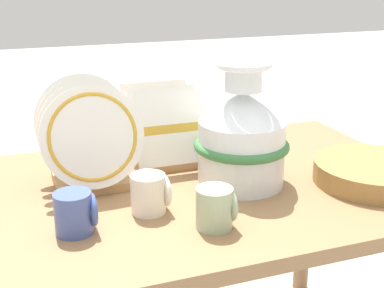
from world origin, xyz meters
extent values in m
cube|color=olive|center=(0.00, 0.00, 0.63)|extent=(1.24, 0.79, 0.03)
cylinder|color=olive|center=(0.57, 0.35, 0.31)|extent=(0.06, 0.06, 0.61)
cylinder|color=silver|center=(0.12, -0.03, 0.73)|extent=(0.22, 0.22, 0.17)
cone|color=silver|center=(0.12, -0.03, 0.85)|extent=(0.22, 0.22, 0.08)
cylinder|color=silver|center=(0.12, -0.03, 0.92)|extent=(0.09, 0.09, 0.06)
torus|color=silver|center=(0.12, -0.03, 0.96)|extent=(0.13, 0.13, 0.02)
torus|color=#38753D|center=(0.12, -0.03, 0.75)|extent=(0.24, 0.24, 0.02)
cube|color=tan|center=(-0.24, 0.09, 0.66)|extent=(0.18, 0.16, 0.02)
cylinder|color=tan|center=(-0.30, 0.16, 0.70)|extent=(0.01, 0.01, 0.07)
cylinder|color=tan|center=(-0.18, 0.16, 0.70)|extent=(0.01, 0.01, 0.07)
cylinder|color=white|center=(-0.24, 0.02, 0.80)|extent=(0.25, 0.07, 0.24)
torus|color=gold|center=(-0.24, 0.02, 0.80)|extent=(0.21, 0.06, 0.21)
cylinder|color=white|center=(-0.24, 0.07, 0.80)|extent=(0.25, 0.07, 0.24)
cylinder|color=white|center=(-0.24, 0.12, 0.80)|extent=(0.25, 0.07, 0.24)
cylinder|color=white|center=(-0.24, 0.17, 0.80)|extent=(0.25, 0.07, 0.24)
cube|color=tan|center=(-0.02, 0.18, 0.66)|extent=(0.18, 0.16, 0.02)
cylinder|color=tan|center=(-0.08, 0.24, 0.70)|extent=(0.01, 0.01, 0.07)
cylinder|color=tan|center=(0.04, 0.24, 0.70)|extent=(0.01, 0.01, 0.07)
cube|color=white|center=(-0.02, 0.11, 0.77)|extent=(0.19, 0.05, 0.19)
cube|color=white|center=(-0.02, 0.18, 0.77)|extent=(0.19, 0.05, 0.19)
cube|color=white|center=(-0.02, 0.25, 0.77)|extent=(0.19, 0.05, 0.19)
cube|color=gold|center=(-0.02, 0.10, 0.77)|extent=(0.16, 0.01, 0.02)
cylinder|color=olive|center=(0.44, -0.15, 0.65)|extent=(0.30, 0.30, 0.01)
cylinder|color=olive|center=(0.44, -0.15, 0.66)|extent=(0.30, 0.30, 0.01)
cylinder|color=olive|center=(0.44, -0.15, 0.67)|extent=(0.30, 0.30, 0.01)
cylinder|color=olive|center=(0.44, -0.15, 0.68)|extent=(0.30, 0.30, 0.01)
cylinder|color=olive|center=(0.44, -0.15, 0.69)|extent=(0.30, 0.30, 0.01)
cylinder|color=olive|center=(0.44, -0.15, 0.70)|extent=(0.30, 0.30, 0.01)
cylinder|color=#42569E|center=(-0.32, -0.15, 0.69)|extent=(0.08, 0.08, 0.09)
torus|color=#42569E|center=(-0.28, -0.15, 0.70)|extent=(0.01, 0.07, 0.07)
cylinder|color=#9EB28E|center=(-0.04, -0.23, 0.69)|extent=(0.08, 0.08, 0.09)
torus|color=#9EB28E|center=(0.00, -0.23, 0.70)|extent=(0.01, 0.07, 0.07)
cylinder|color=silver|center=(-0.15, -0.11, 0.69)|extent=(0.08, 0.08, 0.09)
torus|color=silver|center=(-0.11, -0.11, 0.70)|extent=(0.01, 0.07, 0.07)
camera|label=1|loc=(-0.43, -1.18, 1.19)|focal=50.00mm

